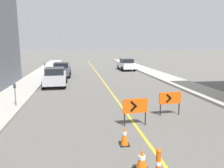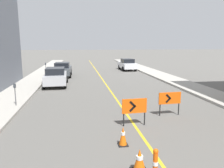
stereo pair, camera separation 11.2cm
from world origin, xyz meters
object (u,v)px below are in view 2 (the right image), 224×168
(arrow_barricade_secondary, at_px, (170,99))
(parked_car_curb_far, at_px, (127,64))
(traffic_cone_fifth, at_px, (140,161))
(parking_meter_near_curb, at_px, (15,90))
(parked_car_curb_near, at_px, (56,77))
(parked_car_curb_mid, at_px, (63,69))
(parking_meter_far_curb, at_px, (46,66))
(traffic_cone_farthest, at_px, (123,136))
(arrow_barricade_primary, at_px, (134,107))

(arrow_barricade_secondary, height_order, parked_car_curb_far, parked_car_curb_far)
(traffic_cone_fifth, distance_m, parking_meter_near_curb, 8.88)
(traffic_cone_fifth, distance_m, parked_car_curb_near, 14.30)
(parking_meter_near_curb, bearing_deg, arrow_barricade_secondary, -17.44)
(arrow_barricade_secondary, bearing_deg, parking_meter_near_curb, 159.45)
(traffic_cone_fifth, relative_size, parked_car_curb_mid, 0.16)
(parked_car_curb_near, relative_size, parking_meter_far_curb, 3.02)
(parked_car_curb_near, height_order, parking_meter_near_curb, parked_car_curb_near)
(parking_meter_near_curb, distance_m, parking_meter_far_curb, 12.03)
(parked_car_curb_near, height_order, parking_meter_far_curb, parking_meter_far_curb)
(traffic_cone_farthest, height_order, arrow_barricade_primary, arrow_barricade_primary)
(traffic_cone_farthest, xyz_separation_m, arrow_barricade_primary, (0.88, 1.81, 0.51))
(arrow_barricade_secondary, xyz_separation_m, parked_car_curb_mid, (-6.28, 14.68, -0.05))
(arrow_barricade_primary, xyz_separation_m, parked_car_curb_far, (4.36, 20.78, -0.06))
(parking_meter_far_curb, bearing_deg, arrow_barricade_primary, -69.25)
(parked_car_curb_mid, relative_size, parked_car_curb_far, 1.00)
(traffic_cone_fifth, height_order, arrow_barricade_primary, arrow_barricade_primary)
(traffic_cone_farthest, xyz_separation_m, parking_meter_far_curb, (-5.06, 17.50, 0.83))
(parked_car_curb_near, bearing_deg, parked_car_curb_far, 47.99)
(traffic_cone_farthest, bearing_deg, parked_car_curb_near, 106.04)
(parking_meter_near_curb, bearing_deg, parked_car_curb_far, 58.97)
(parked_car_curb_mid, xyz_separation_m, parked_car_curb_far, (8.51, 4.98, 0.00))
(parked_car_curb_near, height_order, parked_car_curb_far, same)
(arrow_barricade_secondary, distance_m, parking_meter_far_curb, 16.65)
(traffic_cone_farthest, relative_size, arrow_barricade_secondary, 0.58)
(arrow_barricade_primary, relative_size, parking_meter_near_curb, 0.95)
(parked_car_curb_near, relative_size, parked_car_curb_far, 1.00)
(arrow_barricade_primary, relative_size, parked_car_curb_near, 0.28)
(traffic_cone_farthest, height_order, parked_car_curb_far, parked_car_curb_far)
(traffic_cone_farthest, height_order, arrow_barricade_secondary, arrow_barricade_secondary)
(traffic_cone_farthest, bearing_deg, parking_meter_far_curb, 106.14)
(traffic_cone_farthest, xyz_separation_m, parked_car_curb_far, (5.23, 22.59, 0.46))
(parked_car_curb_mid, bearing_deg, parking_meter_far_curb, -174.90)
(parked_car_curb_mid, bearing_deg, parked_car_curb_near, -90.88)
(traffic_cone_farthest, relative_size, parking_meter_far_curb, 0.48)
(parking_meter_near_curb, height_order, parking_meter_far_curb, parking_meter_far_curb)
(traffic_cone_farthest, xyz_separation_m, parking_meter_near_curb, (-5.06, 5.47, 0.73))
(traffic_cone_fifth, bearing_deg, parked_car_curb_mid, 99.97)
(traffic_cone_fifth, relative_size, parked_car_curb_far, 0.16)
(parked_car_curb_near, xyz_separation_m, parking_meter_near_curb, (-1.58, -6.66, 0.27))
(arrow_barricade_primary, distance_m, parking_meter_near_curb, 6.98)
(parked_car_curb_far, xyz_separation_m, parking_meter_far_curb, (-10.30, -5.09, 0.37))
(arrow_barricade_primary, xyz_separation_m, arrow_barricade_secondary, (2.13, 1.12, -0.01))
(parked_car_curb_near, distance_m, parking_meter_near_curb, 6.85)
(traffic_cone_fifth, xyz_separation_m, parked_car_curb_mid, (-3.40, 19.32, 0.46))
(traffic_cone_fifth, distance_m, arrow_barricade_secondary, 5.48)
(traffic_cone_fifth, bearing_deg, parked_car_curb_far, 78.12)
(arrow_barricade_secondary, xyz_separation_m, parked_car_curb_near, (-6.49, 9.19, -0.05))
(parked_car_curb_far, distance_m, parking_meter_far_curb, 11.50)
(traffic_cone_fifth, height_order, parked_car_curb_mid, parked_car_curb_mid)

